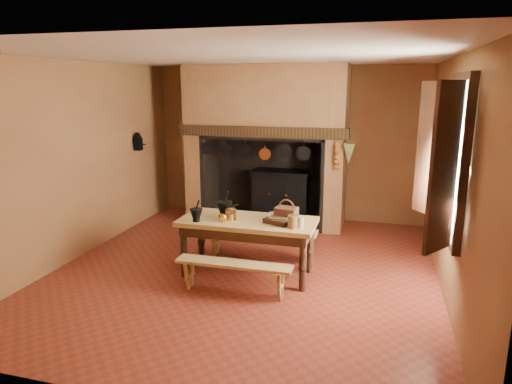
% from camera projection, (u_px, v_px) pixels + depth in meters
% --- Properties ---
extents(floor, '(5.50, 5.50, 0.00)m').
position_uv_depth(floor, '(246.00, 270.00, 6.20)').
color(floor, maroon).
rests_on(floor, ground).
extents(ceiling, '(5.50, 5.50, 0.00)m').
position_uv_depth(ceiling, '(244.00, 56.00, 5.56)').
color(ceiling, silver).
rests_on(ceiling, back_wall).
extents(back_wall, '(5.00, 0.02, 2.80)m').
position_uv_depth(back_wall, '(288.00, 143.00, 8.46)').
color(back_wall, olive).
rests_on(back_wall, floor).
extents(wall_left, '(0.02, 5.50, 2.80)m').
position_uv_depth(wall_left, '(78.00, 160.00, 6.53)').
color(wall_left, olive).
rests_on(wall_left, floor).
extents(wall_right, '(0.02, 5.50, 2.80)m').
position_uv_depth(wall_right, '(453.00, 179.00, 5.22)').
color(wall_right, olive).
rests_on(wall_right, floor).
extents(wall_front, '(5.00, 0.02, 2.80)m').
position_uv_depth(wall_front, '(135.00, 234.00, 3.30)').
color(wall_front, olive).
rests_on(wall_front, floor).
extents(chimney_breast, '(2.95, 0.96, 2.80)m').
position_uv_depth(chimney_breast, '(267.00, 122.00, 8.03)').
color(chimney_breast, olive).
rests_on(chimney_breast, floor).
extents(iron_range, '(1.12, 0.55, 1.60)m').
position_uv_depth(iron_range, '(282.00, 195.00, 8.39)').
color(iron_range, black).
rests_on(iron_range, floor).
extents(hearth_pans, '(0.51, 0.62, 0.20)m').
position_uv_depth(hearth_pans, '(226.00, 214.00, 8.53)').
color(hearth_pans, gold).
rests_on(hearth_pans, floor).
extents(hanging_pans, '(1.92, 0.29, 0.27)m').
position_uv_depth(hanging_pans, '(257.00, 152.00, 7.67)').
color(hanging_pans, black).
rests_on(hanging_pans, chimney_breast).
extents(onion_string, '(0.12, 0.10, 0.46)m').
position_uv_depth(onion_string, '(337.00, 157.00, 7.31)').
color(onion_string, '#9C531C').
rests_on(onion_string, chimney_breast).
extents(herb_bunch, '(0.20, 0.20, 0.35)m').
position_uv_depth(herb_bunch, '(348.00, 154.00, 7.25)').
color(herb_bunch, '#5C6530').
rests_on(herb_bunch, chimney_breast).
extents(window, '(0.39, 1.75, 1.76)m').
position_uv_depth(window, '(446.00, 158.00, 4.82)').
color(window, white).
rests_on(window, wall_right).
extents(wall_coffee_mill, '(0.23, 0.16, 0.31)m').
position_uv_depth(wall_coffee_mill, '(138.00, 140.00, 7.93)').
color(wall_coffee_mill, black).
rests_on(wall_coffee_mill, wall_left).
extents(work_table, '(1.75, 0.78, 0.76)m').
position_uv_depth(work_table, '(248.00, 228.00, 5.92)').
color(work_table, tan).
rests_on(work_table, floor).
extents(bench_front, '(1.42, 0.25, 0.40)m').
position_uv_depth(bench_front, '(234.00, 270.00, 5.44)').
color(bench_front, tan).
rests_on(bench_front, floor).
extents(bench_back, '(1.65, 0.29, 0.46)m').
position_uv_depth(bench_back, '(259.00, 236.00, 6.54)').
color(bench_back, tan).
rests_on(bench_back, floor).
extents(mortar_large, '(0.21, 0.21, 0.35)m').
position_uv_depth(mortar_large, '(224.00, 208.00, 5.97)').
color(mortar_large, black).
rests_on(mortar_large, work_table).
extents(mortar_small, '(0.16, 0.16, 0.28)m').
position_uv_depth(mortar_small, '(196.00, 214.00, 5.79)').
color(mortar_small, black).
rests_on(mortar_small, work_table).
extents(coffee_grinder, '(0.20, 0.17, 0.21)m').
position_uv_depth(coffee_grinder, '(231.00, 213.00, 5.89)').
color(coffee_grinder, '#331D10').
rests_on(coffee_grinder, work_table).
extents(brass_mug_a, '(0.10, 0.10, 0.09)m').
position_uv_depth(brass_mug_a, '(231.00, 217.00, 5.84)').
color(brass_mug_a, gold).
rests_on(brass_mug_a, work_table).
extents(brass_mug_b, '(0.08, 0.08, 0.08)m').
position_uv_depth(brass_mug_b, '(283.00, 214.00, 6.00)').
color(brass_mug_b, gold).
rests_on(brass_mug_b, work_table).
extents(mixing_bowl, '(0.42, 0.42, 0.08)m').
position_uv_depth(mixing_bowl, '(281.00, 218.00, 5.82)').
color(mixing_bowl, '#B1AA88').
rests_on(mixing_bowl, work_table).
extents(stoneware_crock, '(0.15, 0.15, 0.16)m').
position_uv_depth(stoneware_crock, '(293.00, 222.00, 5.53)').
color(stoneware_crock, brown).
rests_on(stoneware_crock, work_table).
extents(glass_jar, '(0.08, 0.08, 0.13)m').
position_uv_depth(glass_jar, '(300.00, 223.00, 5.53)').
color(glass_jar, beige).
rests_on(glass_jar, work_table).
extents(wicker_basket, '(0.31, 0.24, 0.27)m').
position_uv_depth(wicker_basket, '(286.00, 213.00, 5.89)').
color(wicker_basket, '#482615').
rests_on(wicker_basket, work_table).
extents(wooden_tray, '(0.41, 0.36, 0.06)m').
position_uv_depth(wooden_tray, '(279.00, 221.00, 5.73)').
color(wooden_tray, '#331D10').
rests_on(wooden_tray, work_table).
extents(brass_cup, '(0.15, 0.15, 0.09)m').
position_uv_depth(brass_cup, '(223.00, 218.00, 5.79)').
color(brass_cup, gold).
rests_on(brass_cup, work_table).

